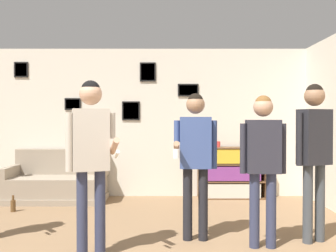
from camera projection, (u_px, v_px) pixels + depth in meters
wall_back at (141, 122)px, 6.87m from camera, size 8.41×0.08×2.70m
couch at (57, 184)px, 6.47m from camera, size 1.69×0.80×0.87m
bookshelf at (231, 173)px, 6.67m from camera, size 1.20×0.30×0.91m
person_player_foreground_center at (90, 147)px, 3.79m from camera, size 0.57×0.44×1.80m
person_watcher_holding_cup at (195, 150)px, 4.32m from camera, size 0.51×0.42×1.70m
person_spectator_near_bookshelf at (263, 154)px, 4.07m from camera, size 0.50×0.21×1.66m
person_spectator_far_right at (314, 144)px, 4.26m from camera, size 0.47×0.32×1.81m
bottle_on_floor at (13, 205)px, 5.69m from camera, size 0.08×0.08×0.25m
drinking_cup at (218, 144)px, 6.66m from camera, size 0.08×0.08×0.10m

